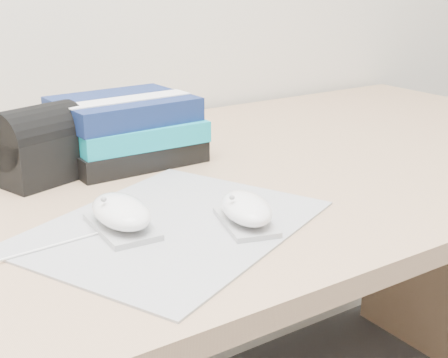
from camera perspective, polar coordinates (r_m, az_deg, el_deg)
desk at (r=1.19m, az=-1.26°, el=-8.93°), size 1.60×0.80×0.73m
mousepad at (r=0.81m, az=-4.72°, el=-4.26°), size 0.45×0.41×0.00m
mouse_rear at (r=0.79m, az=-9.39°, el=-3.18°), size 0.07×0.12×0.05m
mouse_front at (r=0.80m, az=2.03°, el=-2.91°), size 0.09×0.12×0.04m
usb_cable at (r=0.76m, az=-17.27°, el=-6.37°), size 0.23×0.02×0.00m
book_stack at (r=1.08m, az=-8.90°, el=4.50°), size 0.23×0.19×0.11m
pouch at (r=1.00m, az=-16.56°, el=2.99°), size 0.15×0.12×0.12m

